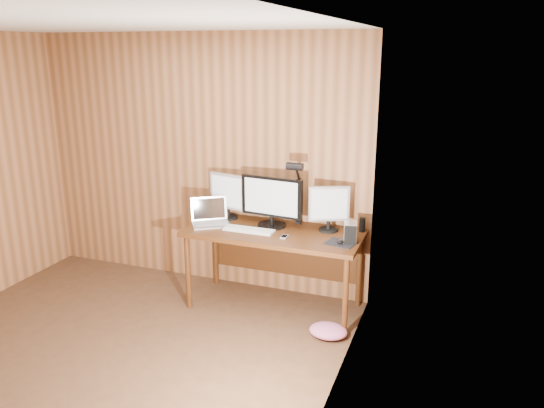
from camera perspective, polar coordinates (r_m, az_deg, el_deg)
The scene contains 14 objects.
room_shell at distance 3.77m, azimuth -22.04°, elevation -1.64°, with size 4.00×4.00×4.00m.
desk at distance 4.91m, azimuth 0.49°, elevation -4.01°, with size 1.60×0.70×0.75m.
monitor_center at distance 4.86m, azimuth -0.04°, elevation 0.35°, with size 0.61×0.26×0.47m.
monitor_left at distance 5.11m, azimuth -4.80°, elevation 0.99°, with size 0.39×0.19×0.44m.
monitor_right at distance 4.77m, azimuth 6.15°, elevation -0.35°, with size 0.35×0.17×0.42m.
laptop at distance 5.02m, azimuth -6.68°, elevation -1.46°, with size 0.43×0.41×0.24m.
keyboard at distance 4.81m, azimuth -2.51°, elevation -2.79°, with size 0.47×0.15×0.02m.
mousepad at distance 4.55m, azimuth 7.41°, elevation -4.20°, with size 0.24×0.20×0.00m, color black.
mouse at distance 4.54m, azimuth 7.42°, elevation -3.96°, with size 0.07×0.11×0.04m, color black.
hard_drive at distance 4.57m, azimuth 8.42°, elevation -3.04°, with size 0.13×0.17×0.17m.
phone at distance 4.65m, azimuth 1.34°, elevation -3.54°, with size 0.05×0.10×0.01m.
speaker at distance 4.84m, azimuth 9.69°, elevation -2.21°, with size 0.05×0.05×0.13m, color black.
desk_lamp at distance 4.84m, azimuth 2.69°, elevation 2.19°, with size 0.15×0.22×0.66m.
fabric_pile at distance 4.62m, azimuth 6.07°, elevation -13.42°, with size 0.33×0.27×0.10m, color #CC628F, non-canonical shape.
Camera 1 is at (2.47, -2.64, 2.34)m, focal length 35.00 mm.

